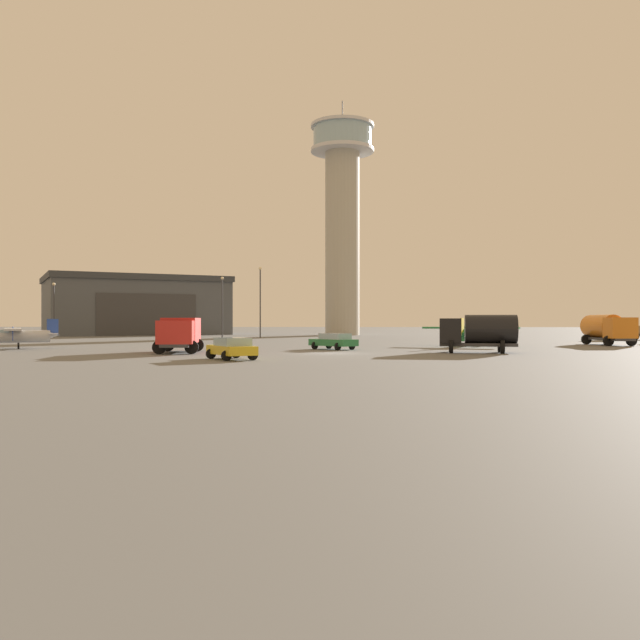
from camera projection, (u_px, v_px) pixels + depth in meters
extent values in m
plane|color=#60605E|center=(331.00, 353.00, 47.94)|extent=(400.00, 400.00, 0.00)
cylinder|color=#B2AD9E|center=(342.00, 244.00, 108.95)|extent=(5.78, 5.78, 30.90)
cylinder|color=silver|center=(342.00, 150.00, 108.96)|extent=(10.65, 10.65, 0.60)
cylinder|color=#99B7C6|center=(342.00, 138.00, 108.97)|extent=(9.80, 9.80, 3.57)
cylinder|color=silver|center=(342.00, 126.00, 108.97)|extent=(10.65, 10.65, 0.50)
cylinder|color=#38383D|center=(342.00, 113.00, 108.97)|extent=(0.16, 0.16, 4.00)
cube|color=#4C5159|center=(134.00, 309.00, 115.07)|extent=(36.29, 33.68, 9.13)
cube|color=#35393E|center=(134.00, 280.00, 115.07)|extent=(37.11, 34.50, 1.00)
cube|color=#38383A|center=(147.00, 315.00, 105.22)|extent=(13.96, 8.24, 6.85)
cylinder|color=#287A42|center=(470.00, 335.00, 61.09)|extent=(3.14, 5.63, 1.12)
cone|color=#38383D|center=(476.00, 334.00, 63.82)|extent=(1.03, 1.04, 0.78)
cube|color=#38383D|center=(476.00, 334.00, 63.82)|extent=(0.10, 0.08, 1.71)
cube|color=#287A42|center=(470.00, 328.00, 61.34)|extent=(8.85, 4.63, 0.18)
cylinder|color=gold|center=(486.00, 332.00, 60.72)|extent=(0.85, 0.40, 1.22)
cylinder|color=gold|center=(455.00, 332.00, 61.96)|extent=(0.85, 0.40, 1.22)
cube|color=#99B7C6|center=(472.00, 331.00, 62.07)|extent=(1.20, 1.25, 0.63)
cone|color=#287A42|center=(462.00, 334.00, 58.36)|extent=(1.25, 1.48, 0.84)
cube|color=gold|center=(462.00, 326.00, 58.36)|extent=(0.47, 0.96, 1.53)
cube|color=#287A42|center=(462.00, 333.00, 58.36)|extent=(2.81, 1.76, 0.09)
cylinder|color=black|center=(474.00, 343.00, 63.04)|extent=(0.56, 0.34, 0.54)
cylinder|color=black|center=(480.00, 344.00, 60.50)|extent=(0.56, 0.34, 0.54)
cylinder|color=black|center=(459.00, 343.00, 61.35)|extent=(0.56, 0.34, 0.54)
cylinder|color=#B7BABF|center=(16.00, 336.00, 55.97)|extent=(5.28, 3.56, 1.08)
cube|color=#B7BABF|center=(13.00, 329.00, 55.86)|extent=(5.33, 8.26, 0.17)
cylinder|color=#2847A8|center=(13.00, 333.00, 57.12)|extent=(0.47, 0.78, 1.18)
cylinder|color=#2847A8|center=(13.00, 334.00, 54.60)|extent=(0.47, 0.78, 1.18)
cube|color=#99B7C6|center=(3.00, 333.00, 55.52)|extent=(1.26, 1.22, 0.61)
cone|color=#B7BABF|center=(53.00, 335.00, 57.22)|extent=(1.46, 1.30, 0.81)
cube|color=#2847A8|center=(53.00, 327.00, 57.22)|extent=(0.89, 0.55, 1.48)
cube|color=#B7BABF|center=(53.00, 334.00, 57.22)|extent=(1.94, 2.67, 0.09)
cylinder|color=black|center=(18.00, 345.00, 56.91)|extent=(0.38, 0.53, 0.52)
cylinder|color=black|center=(18.00, 346.00, 55.18)|extent=(0.38, 0.53, 0.52)
cube|color=#38383D|center=(627.00, 335.00, 81.65)|extent=(6.64, 2.91, 0.24)
cube|color=teal|center=(610.00, 327.00, 81.40)|extent=(2.16, 2.60, 1.79)
cube|color=#99B7C6|center=(603.00, 324.00, 81.31)|extent=(0.41, 1.97, 0.90)
cube|color=brown|center=(635.00, 333.00, 81.76)|extent=(4.65, 3.02, 0.16)
cube|color=#997547|center=(638.00, 329.00, 81.80)|extent=(1.02, 1.02, 0.90)
cylinder|color=black|center=(615.00, 336.00, 80.36)|extent=(0.44, 1.03, 1.00)
cylinder|color=black|center=(605.00, 336.00, 82.45)|extent=(0.44, 1.03, 1.00)
cylinder|color=black|center=(636.00, 336.00, 82.90)|extent=(0.44, 1.03, 1.00)
cube|color=#38383D|center=(607.00, 339.00, 64.29)|extent=(2.78, 7.19, 0.24)
cube|color=orange|center=(620.00, 328.00, 61.77)|extent=(2.72, 2.23, 2.00)
cube|color=#99B7C6|center=(625.00, 324.00, 60.85)|extent=(2.13, 0.32, 1.00)
cylinder|color=orange|center=(602.00, 326.00, 65.42)|extent=(2.81, 4.97, 2.30)
cylinder|color=black|center=(631.00, 341.00, 61.90)|extent=(1.02, 0.38, 1.00)
cylinder|color=black|center=(608.00, 341.00, 61.78)|extent=(1.02, 0.38, 1.00)
cylinder|color=black|center=(608.00, 339.00, 66.45)|extent=(1.02, 0.38, 1.00)
cylinder|color=black|center=(586.00, 339.00, 66.33)|extent=(1.02, 0.38, 1.00)
cube|color=#38383D|center=(478.00, 345.00, 48.86)|extent=(5.87, 2.47, 0.24)
cube|color=black|center=(450.00, 331.00, 49.22)|extent=(1.85, 2.42, 1.86)
cube|color=#99B7C6|center=(440.00, 326.00, 49.36)|extent=(0.31, 1.91, 0.93)
cylinder|color=black|center=(491.00, 329.00, 48.69)|extent=(4.03, 2.58, 2.14)
cylinder|color=black|center=(451.00, 346.00, 48.22)|extent=(0.39, 1.03, 1.00)
cylinder|color=black|center=(451.00, 345.00, 50.21)|extent=(0.39, 1.03, 1.00)
cylinder|color=black|center=(502.00, 347.00, 47.55)|extent=(0.39, 1.03, 1.00)
cylinder|color=black|center=(500.00, 346.00, 49.55)|extent=(0.39, 1.03, 1.00)
cube|color=#38383D|center=(180.00, 344.00, 49.10)|extent=(2.98, 6.75, 0.24)
cube|color=red|center=(175.00, 332.00, 46.77)|extent=(2.81, 2.18, 1.70)
cube|color=#99B7C6|center=(174.00, 328.00, 45.92)|extent=(2.17, 0.40, 0.85)
cube|color=red|center=(181.00, 330.00, 50.16)|extent=(3.18, 4.72, 1.90)
cylinder|color=black|center=(192.00, 347.00, 46.93)|extent=(1.03, 0.42, 1.00)
cylinder|color=black|center=(159.00, 347.00, 46.73)|extent=(1.03, 0.42, 1.00)
cylinder|color=black|center=(198.00, 345.00, 51.15)|extent=(1.03, 0.42, 1.00)
cylinder|color=black|center=(168.00, 345.00, 50.95)|extent=(1.03, 0.42, 1.00)
cube|color=#287A42|center=(333.00, 342.00, 54.29)|extent=(4.29, 4.13, 0.55)
cube|color=#99B7C6|center=(335.00, 336.00, 54.15)|extent=(2.83, 2.78, 0.50)
cylinder|color=black|center=(315.00, 346.00, 54.66)|extent=(0.56, 0.59, 0.64)
cylinder|color=black|center=(329.00, 345.00, 55.86)|extent=(0.56, 0.59, 0.64)
cylinder|color=black|center=(338.00, 346.00, 52.73)|extent=(0.56, 0.59, 0.64)
cylinder|color=black|center=(352.00, 346.00, 53.92)|extent=(0.56, 0.59, 0.64)
cube|color=gold|center=(231.00, 350.00, 40.35)|extent=(3.81, 4.51, 0.55)
cube|color=#99B7C6|center=(233.00, 342.00, 40.17)|extent=(2.66, 2.86, 0.50)
cylinder|color=black|center=(211.00, 354.00, 41.13)|extent=(0.63, 0.49, 0.64)
cylinder|color=black|center=(236.00, 353.00, 41.96)|extent=(0.63, 0.49, 0.64)
cylinder|color=black|center=(226.00, 356.00, 38.73)|extent=(0.63, 0.49, 0.64)
cylinder|color=black|center=(253.00, 355.00, 39.56)|extent=(0.63, 0.49, 0.64)
cylinder|color=#38383D|center=(222.00, 308.00, 94.14)|extent=(0.18, 0.18, 8.42)
sphere|color=#F9E5B2|center=(222.00, 278.00, 94.15)|extent=(0.44, 0.44, 0.44)
cylinder|color=#38383D|center=(260.00, 304.00, 92.84)|extent=(0.18, 0.18, 9.73)
sphere|color=#F9E5B2|center=(260.00, 268.00, 92.85)|extent=(0.44, 0.44, 0.44)
cylinder|color=#38383D|center=(54.00, 312.00, 92.73)|extent=(0.18, 0.18, 7.47)
sphere|color=#F9E5B2|center=(54.00, 284.00, 92.73)|extent=(0.44, 0.44, 0.44)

